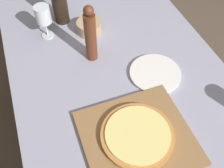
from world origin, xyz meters
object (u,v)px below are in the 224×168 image
(pizza, at_px, (138,135))
(wine_glass, at_px, (43,16))
(small_bowl, at_px, (89,27))
(pepper_mill, at_px, (91,35))

(pizza, relative_size, wine_glass, 1.57)
(wine_glass, bearing_deg, pizza, -74.26)
(small_bowl, bearing_deg, pizza, -91.41)
(pizza, xyz_separation_m, wine_glass, (-0.18, 0.66, 0.09))
(pizza, distance_m, pepper_mill, 0.45)
(pizza, relative_size, small_bowl, 2.14)
(pizza, height_order, pepper_mill, pepper_mill)
(wine_glass, height_order, small_bowl, wine_glass)
(wine_glass, distance_m, small_bowl, 0.22)
(pepper_mill, relative_size, wine_glass, 1.65)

